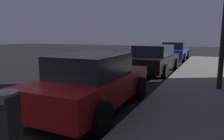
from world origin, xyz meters
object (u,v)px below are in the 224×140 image
at_px(car_red, 93,82).
at_px(car_blue, 174,51).
at_px(parking_meter, 7,137).
at_px(car_black, 154,59).

bearing_deg(car_red, car_blue, 90.00).
xyz_separation_m(parking_meter, car_blue, (-1.47, 16.45, -0.46)).
bearing_deg(car_blue, car_black, -90.00).
relative_size(parking_meter, car_red, 0.33).
relative_size(car_red, car_black, 0.91).
distance_m(car_red, car_black, 6.15).
distance_m(parking_meter, car_blue, 16.53).
relative_size(parking_meter, car_black, 0.30).
bearing_deg(parking_meter, car_black, 98.60).
relative_size(car_red, car_blue, 0.95).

